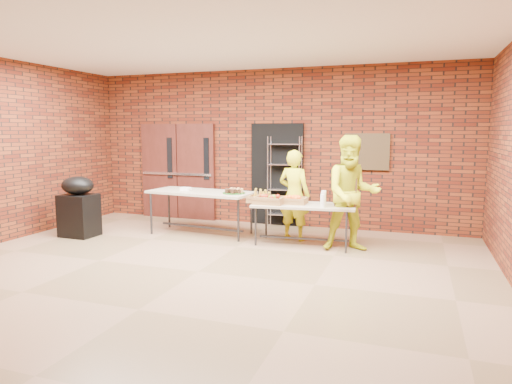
# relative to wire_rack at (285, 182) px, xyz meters

# --- Properties ---
(room) EXTENTS (8.08, 7.08, 3.28)m
(room) POSITION_rel_wire_rack_xyz_m (-0.30, -3.32, 0.68)
(room) COLOR olive
(room) RESTS_ON ground
(double_doors) EXTENTS (1.78, 0.12, 2.10)m
(double_doors) POSITION_rel_wire_rack_xyz_m (-2.50, 0.12, 0.14)
(double_doors) COLOR #4C1D15
(double_doors) RESTS_ON room
(dark_doorway) EXTENTS (1.10, 0.06, 2.10)m
(dark_doorway) POSITION_rel_wire_rack_xyz_m (-0.20, 0.14, 0.13)
(dark_doorway) COLOR black
(dark_doorway) RESTS_ON room
(bronze_plaque) EXTENTS (0.85, 0.04, 0.70)m
(bronze_plaque) POSITION_rel_wire_rack_xyz_m (1.60, 0.13, 0.63)
(bronze_plaque) COLOR #402D19
(bronze_plaque) RESTS_ON room
(wire_rack) EXTENTS (0.69, 0.29, 1.84)m
(wire_rack) POSITION_rel_wire_rack_xyz_m (0.00, 0.00, 0.00)
(wire_rack) COLOR silver
(wire_rack) RESTS_ON room
(table_left) EXTENTS (2.07, 1.04, 0.82)m
(table_left) POSITION_rel_wire_rack_xyz_m (-1.30, -1.17, -0.17)
(table_left) COLOR tan
(table_left) RESTS_ON room
(table_right) EXTENTS (1.79, 0.89, 0.71)m
(table_right) POSITION_rel_wire_rack_xyz_m (0.73, -1.37, -0.27)
(table_right) COLOR tan
(table_right) RESTS_ON room
(basket_bananas) EXTENTS (0.47, 0.36, 0.14)m
(basket_bananas) POSITION_rel_wire_rack_xyz_m (-0.01, -1.39, -0.15)
(basket_bananas) COLOR olive
(basket_bananas) RESTS_ON table_right
(basket_oranges) EXTENTS (0.43, 0.34, 0.13)m
(basket_oranges) POSITION_rel_wire_rack_xyz_m (0.55, -1.36, -0.15)
(basket_oranges) COLOR olive
(basket_oranges) RESTS_ON table_right
(basket_apples) EXTENTS (0.50, 0.39, 0.15)m
(basket_apples) POSITION_rel_wire_rack_xyz_m (0.16, -1.52, -0.14)
(basket_apples) COLOR olive
(basket_apples) RESTS_ON table_right
(muffin_tray) EXTENTS (0.41, 0.41, 0.10)m
(muffin_tray) POSITION_rel_wire_rack_xyz_m (-0.59, -1.26, -0.05)
(muffin_tray) COLOR #1A5115
(muffin_tray) RESTS_ON table_left
(napkin_box) EXTENTS (0.18, 0.12, 0.06)m
(napkin_box) POSITION_rel_wire_rack_xyz_m (-1.62, -1.18, -0.07)
(napkin_box) COLOR white
(napkin_box) RESTS_ON table_left
(coffee_dispenser) EXTENTS (0.36, 0.32, 0.47)m
(coffee_dispenser) POSITION_rel_wire_rack_xyz_m (1.43, -1.25, 0.03)
(coffee_dispenser) COLOR brown
(coffee_dispenser) RESTS_ON table_right
(cup_stack_front) EXTENTS (0.08, 0.08, 0.24)m
(cup_stack_front) POSITION_rel_wire_rack_xyz_m (1.09, -1.50, -0.09)
(cup_stack_front) COLOR white
(cup_stack_front) RESTS_ON table_right
(cup_stack_mid) EXTENTS (0.07, 0.07, 0.21)m
(cup_stack_mid) POSITION_rel_wire_rack_xyz_m (1.10, -1.61, -0.10)
(cup_stack_mid) COLOR white
(cup_stack_mid) RESTS_ON table_right
(cup_stack_back) EXTENTS (0.08, 0.08, 0.24)m
(cup_stack_back) POSITION_rel_wire_rack_xyz_m (1.06, -1.33, -0.09)
(cup_stack_back) COLOR white
(cup_stack_back) RESTS_ON table_right
(covered_grill) EXTENTS (0.62, 0.53, 1.12)m
(covered_grill) POSITION_rel_wire_rack_xyz_m (-3.36, -2.09, -0.36)
(covered_grill) COLOR black
(covered_grill) RESTS_ON room
(volunteer_woman) EXTENTS (0.66, 0.50, 1.62)m
(volunteer_woman) POSITION_rel_wire_rack_xyz_m (0.47, -1.02, -0.11)
(volunteer_woman) COLOR #D1D517
(volunteer_woman) RESTS_ON room
(volunteer_man) EXTENTS (1.09, 0.97, 1.88)m
(volunteer_man) POSITION_rel_wire_rack_xyz_m (1.54, -1.44, 0.02)
(volunteer_man) COLOR #D1D517
(volunteer_man) RESTS_ON room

